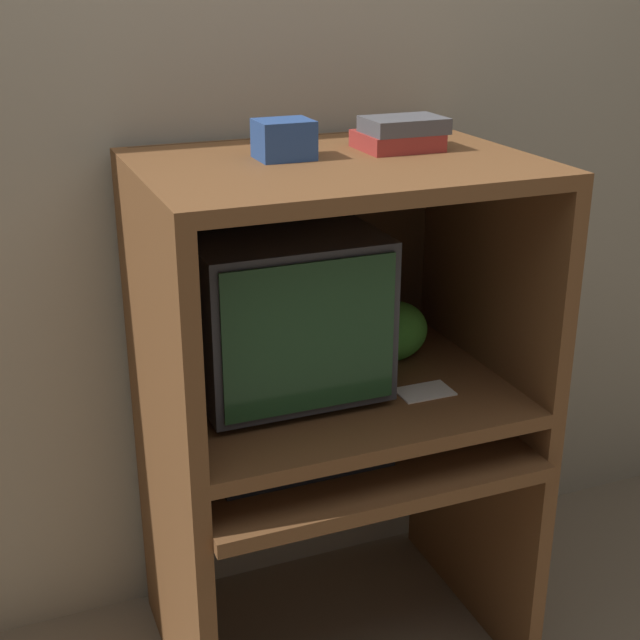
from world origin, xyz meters
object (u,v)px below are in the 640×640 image
Objects in this scene: crt_monitor at (276,306)px; keyboard at (303,464)px; mouse at (409,445)px; storage_box at (284,139)px; snack_bag at (392,331)px; book_stack at (400,134)px.

keyboard is (-0.01, -0.21, -0.32)m from crt_monitor.
mouse is (0.25, -0.23, -0.32)m from crt_monitor.
mouse is 0.78m from storage_box.
snack_bag reaches higher than mouse.
keyboard is at bearing 176.16° from mouse.
storage_box is at bearing 79.96° from keyboard.
mouse is at bearing -106.01° from book_stack.
storage_box is (-0.29, -0.00, 0.01)m from book_stack.
mouse is 0.59× the size of storage_box.
book_stack is 0.29m from storage_box.
snack_bag is (0.33, 0.03, -0.13)m from crt_monitor.
book_stack reaches higher than crt_monitor.
keyboard is 5.59× the size of mouse.
keyboard is 2.13× the size of book_stack.
snack_bag is 1.01× the size of book_stack.
book_stack is at bearing 0.68° from storage_box.
book_stack reaches higher than keyboard.
snack_bag is 0.52m from book_stack.
storage_box is (0.02, -0.01, 0.40)m from crt_monitor.
storage_box reaches higher than keyboard.
crt_monitor is 2.41× the size of book_stack.
mouse is (0.27, -0.02, 0.00)m from keyboard.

